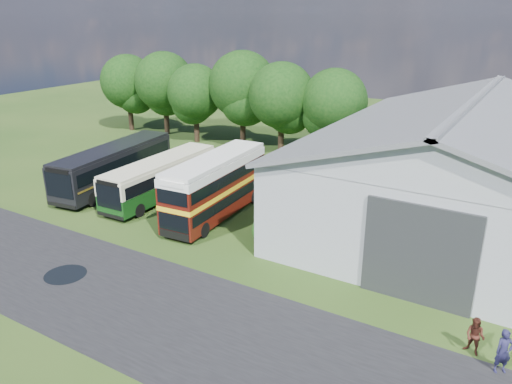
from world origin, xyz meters
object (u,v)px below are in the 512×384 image
Objects in this scene: storage_shed at (468,159)px; bus_maroon_double at (216,187)px; bus_green_single at (161,177)px; visitor_a at (504,352)px; visitor_b at (475,337)px; bus_dark_single at (115,165)px.

storage_shed is 16.61m from bus_maroon_double.
bus_green_single is 25.39m from visitor_a.
storage_shed is at bearing 18.58° from bus_green_single.
bus_maroon_double is at bearing 177.03° from visitor_b.
bus_dark_single reaches higher than visitor_b.
bus_maroon_double is 5.28× the size of visitor_a.
visitor_a is (18.52, -7.13, -1.15)m from bus_maroon_double.
visitor_b is (23.00, -7.37, -0.75)m from bus_green_single.
bus_dark_single is at bearing 178.19° from bus_green_single.
bus_maroon_double reaches higher than visitor_a.
storage_shed is 16.21m from visitor_a.
storage_shed is 2.30× the size of bus_green_single.
bus_green_single is 0.89× the size of bus_dark_single.
visitor_a is at bearing -11.04° from visitor_b.
bus_maroon_double is 10.43m from bus_dark_single.
visitor_b is (17.42, -6.53, -1.26)m from bus_maroon_double.
bus_dark_single is (-4.81, 0.01, 0.16)m from bus_green_single.
bus_green_single is at bearing 126.70° from visitor_a.
visitor_a is 1.26m from visitor_b.
bus_dark_single is at bearing -177.28° from visitor_b.
bus_dark_single is 30.00m from visitor_a.
bus_maroon_double is at bearing -11.91° from bus_dark_single.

